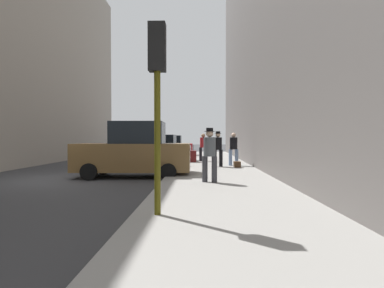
{
  "coord_description": "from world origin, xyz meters",
  "views": [
    {
      "loc": [
        5.3,
        -11.29,
        1.61
      ],
      "look_at": [
        4.92,
        3.42,
        1.29
      ],
      "focal_mm": 28.0,
      "sensor_mm": 36.0,
      "label": 1
    }
  ],
  "objects": [
    {
      "name": "ground_plane",
      "position": [
        0.0,
        0.0,
        0.0
      ],
      "size": [
        120.0,
        120.0,
        0.0
      ],
      "primitive_type": "plane",
      "color": "#38383A"
    },
    {
      "name": "traffic_light",
      "position": [
        4.5,
        -5.66,
        2.76
      ],
      "size": [
        0.32,
        0.32,
        3.6
      ],
      "color": "#514C0F",
      "rests_on": "sidewalk"
    },
    {
      "name": "pedestrian_in_red_jacket",
      "position": [
        5.52,
        7.26,
        1.1
      ],
      "size": [
        0.52,
        0.45,
        1.71
      ],
      "color": "black",
      "rests_on": "sidewalk"
    },
    {
      "name": "duffel_bag",
      "position": [
        7.15,
        3.51,
        0.29
      ],
      "size": [
        0.32,
        0.44,
        0.28
      ],
      "color": "#472D19",
      "rests_on": "sidewalk"
    },
    {
      "name": "parked_bronze_suv",
      "position": [
        2.65,
        0.8,
        1.03
      ],
      "size": [
        4.63,
        2.12,
        2.25
      ],
      "color": "brown",
      "rests_on": "ground_plane"
    },
    {
      "name": "rolling_suitcase",
      "position": [
        4.92,
        6.56,
        0.49
      ],
      "size": [
        0.37,
        0.57,
        1.04
      ],
      "color": "#591414",
      "rests_on": "sidewalk"
    },
    {
      "name": "parked_silver_sedan",
      "position": [
        2.65,
        7.48,
        0.85
      ],
      "size": [
        4.27,
        2.19,
        1.79
      ],
      "color": "#B7BABF",
      "rests_on": "ground_plane"
    },
    {
      "name": "parked_red_hatchback",
      "position": [
        2.65,
        13.72,
        0.85
      ],
      "size": [
        4.21,
        2.09,
        1.79
      ],
      "color": "#B2191E",
      "rests_on": "ground_plane"
    },
    {
      "name": "fire_hydrant",
      "position": [
        4.45,
        3.84,
        0.5
      ],
      "size": [
        0.42,
        0.22,
        0.7
      ],
      "color": "red",
      "rests_on": "sidewalk"
    },
    {
      "name": "pedestrian_with_beanie",
      "position": [
        5.62,
        -1.51,
        1.14
      ],
      "size": [
        0.53,
        0.49,
        1.78
      ],
      "color": "#333338",
      "rests_on": "sidewalk"
    },
    {
      "name": "pedestrian_in_jeans",
      "position": [
        7.07,
        4.38,
        1.1
      ],
      "size": [
        0.52,
        0.45,
        1.71
      ],
      "color": "#728CB2",
      "rests_on": "sidewalk"
    },
    {
      "name": "pedestrian_with_fedora",
      "position": [
        6.21,
        3.74,
        1.14
      ],
      "size": [
        0.53,
        0.5,
        1.78
      ],
      "color": "black",
      "rests_on": "sidewalk"
    },
    {
      "name": "sidewalk",
      "position": [
        6.0,
        0.0,
        0.07
      ],
      "size": [
        4.0,
        40.0,
        0.15
      ],
      "primitive_type": "cube",
      "color": "gray",
      "rests_on": "ground_plane"
    }
  ]
}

